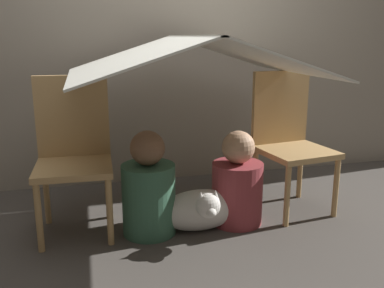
# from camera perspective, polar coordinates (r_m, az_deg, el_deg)

# --- Properties ---
(ground_plane) EXTENTS (8.80, 8.80, 0.00)m
(ground_plane) POSITION_cam_1_polar(r_m,az_deg,el_deg) (2.60, 1.05, -11.89)
(ground_plane) COLOR #47423D
(wall_back) EXTENTS (7.00, 0.05, 2.50)m
(wall_back) POSITION_cam_1_polar(r_m,az_deg,el_deg) (3.40, -3.85, 15.95)
(wall_back) COLOR gray
(wall_back) RESTS_ON ground_plane
(chair_left) EXTENTS (0.44, 0.44, 0.92)m
(chair_left) POSITION_cam_1_polar(r_m,az_deg,el_deg) (2.62, -15.51, -0.77)
(chair_left) COLOR tan
(chair_left) RESTS_ON ground_plane
(chair_right) EXTENTS (0.49, 0.49, 0.92)m
(chair_right) POSITION_cam_1_polar(r_m,az_deg,el_deg) (2.92, 12.81, 0.95)
(chair_right) COLOR tan
(chair_right) RESTS_ON ground_plane
(sheet_canopy) EXTENTS (1.41, 1.20, 0.24)m
(sheet_canopy) POSITION_cam_1_polar(r_m,az_deg,el_deg) (2.52, 0.00, 11.73)
(sheet_canopy) COLOR silver
(person_front) EXTENTS (0.31, 0.31, 0.63)m
(person_front) POSITION_cam_1_polar(r_m,az_deg,el_deg) (2.53, -5.81, -6.26)
(person_front) COLOR #38664C
(person_front) RESTS_ON ground_plane
(person_second) EXTENTS (0.32, 0.32, 0.59)m
(person_second) POSITION_cam_1_polar(r_m,az_deg,el_deg) (2.68, 6.06, -5.48)
(person_second) COLOR maroon
(person_second) RESTS_ON ground_plane
(dog) EXTENTS (0.50, 0.39, 0.32)m
(dog) POSITION_cam_1_polar(r_m,az_deg,el_deg) (2.58, 1.08, -8.73)
(dog) COLOR silver
(dog) RESTS_ON ground_plane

